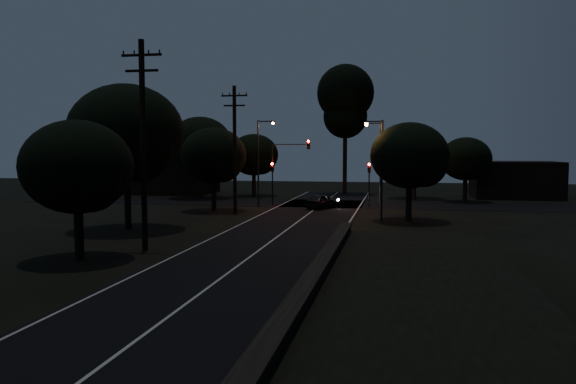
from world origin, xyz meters
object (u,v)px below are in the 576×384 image
(signal_right, at_px, (369,176))
(streetlight_b, at_px, (378,156))
(utility_pole_far, at_px, (235,147))
(car, at_px, (322,201))
(signal_mast, at_px, (290,160))
(streetlight_c, at_px, (380,162))
(signal_left, at_px, (272,175))
(streetlight_a, at_px, (260,157))
(utility_pole_mid, at_px, (143,141))
(tall_pine, at_px, (345,101))

(signal_right, relative_size, streetlight_b, 0.51)
(utility_pole_far, bearing_deg, car, 39.88)
(signal_mast, bearing_deg, utility_pole_far, -111.11)
(streetlight_c, bearing_deg, car, 125.39)
(signal_left, bearing_deg, streetlight_b, 22.05)
(utility_pole_far, height_order, car, utility_pole_far)
(signal_left, xyz_separation_m, streetlight_a, (-0.71, -1.99, 1.80))
(utility_pole_mid, bearing_deg, signal_right, 67.01)
(utility_pole_mid, relative_size, signal_left, 2.68)
(utility_pole_far, xyz_separation_m, signal_left, (1.40, 7.99, -2.65))
(streetlight_c, bearing_deg, tall_pine, 100.93)
(streetlight_b, relative_size, streetlight_c, 1.07)
(signal_right, bearing_deg, streetlight_c, -82.98)
(signal_left, height_order, car, signal_left)
(utility_pole_mid, height_order, streetlight_a, utility_pole_mid)
(tall_pine, bearing_deg, streetlight_c, -79.07)
(utility_pole_far, relative_size, streetlight_c, 1.40)
(streetlight_a, relative_size, streetlight_c, 1.07)
(signal_right, height_order, streetlight_a, streetlight_a)
(utility_pole_far, height_order, tall_pine, tall_pine)
(signal_left, relative_size, streetlight_c, 0.55)
(streetlight_a, height_order, car, streetlight_a)
(car, bearing_deg, signal_mast, -11.97)
(utility_pole_far, xyz_separation_m, tall_pine, (7.00, 23.00, 5.65))
(tall_pine, distance_m, streetlight_c, 26.35)
(utility_pole_far, distance_m, streetlight_a, 6.10)
(streetlight_b, bearing_deg, streetlight_a, -150.52)
(utility_pole_far, relative_size, streetlight_a, 1.31)
(utility_pole_far, xyz_separation_m, signal_right, (10.60, 7.99, -2.65))
(tall_pine, height_order, signal_left, tall_pine)
(signal_left, bearing_deg, streetlight_a, -109.59)
(utility_pole_far, relative_size, signal_right, 2.56)
(signal_left, distance_m, streetlight_a, 2.77)
(signal_right, distance_m, streetlight_c, 10.18)
(utility_pole_mid, distance_m, signal_left, 25.19)
(streetlight_a, bearing_deg, utility_pole_far, -96.59)
(signal_left, bearing_deg, streetlight_c, -43.76)
(signal_left, relative_size, streetlight_a, 0.51)
(utility_pole_far, distance_m, signal_mast, 8.64)
(streetlight_b, bearing_deg, signal_left, -157.95)
(utility_pole_mid, height_order, streetlight_c, utility_pole_mid)
(utility_pole_mid, xyz_separation_m, signal_left, (1.40, 24.99, -2.90))
(car, bearing_deg, streetlight_b, -101.77)
(signal_right, relative_size, car, 1.04)
(utility_pole_mid, relative_size, utility_pole_far, 1.05)
(utility_pole_mid, distance_m, utility_pole_far, 17.00)
(streetlight_b, height_order, streetlight_c, streetlight_b)
(signal_left, bearing_deg, tall_pine, 69.54)
(streetlight_a, bearing_deg, streetlight_b, 29.48)
(signal_mast, distance_m, car, 5.64)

